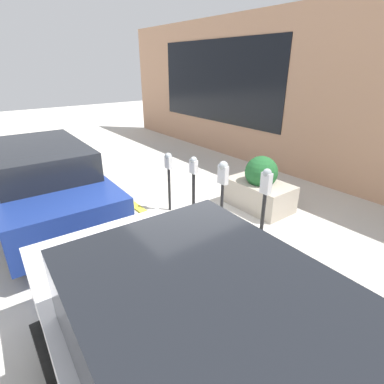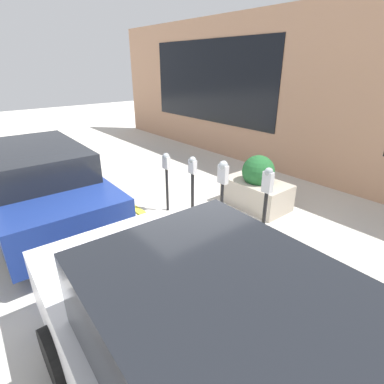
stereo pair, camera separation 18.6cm
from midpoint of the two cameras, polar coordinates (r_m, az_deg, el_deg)
The scene contains 10 objects.
ground_plane at distance 5.48m, azimuth -2.19°, elevation -9.21°, with size 40.00×40.00×0.00m, color beige.
curb_strip at distance 5.43m, azimuth -2.87°, elevation -9.31°, with size 19.00×0.16×0.04m.
building_facade at distance 8.18m, azimuth 24.34°, elevation 15.91°, with size 19.00×0.17×4.31m.
parking_meter_nearest at distance 4.45m, azimuth 12.73°, elevation -1.44°, with size 0.15×0.12×1.62m.
parking_meter_second at distance 5.03m, azimuth 4.82°, elevation 1.98°, with size 0.18×0.15×1.49m.
parking_meter_middle at distance 5.58m, azimuth -0.85°, elevation 2.42°, with size 0.15×0.13×1.39m.
parking_meter_fourth at distance 6.21m, azimuth -5.75°, elevation 4.31°, with size 0.17×0.15×1.29m.
planter_box at distance 6.67m, azimuth 11.48°, elevation 1.01°, with size 1.40×0.85×1.17m.
parked_car_front at distance 2.54m, azimuth 4.34°, elevation -32.21°, with size 4.65×1.96×1.68m.
parked_car_middle at distance 6.63m, azimuth -28.06°, elevation 1.73°, with size 4.82×1.94×1.55m.
Camera 2 is at (-3.63, 2.85, 2.95)m, focal length 28.00 mm.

